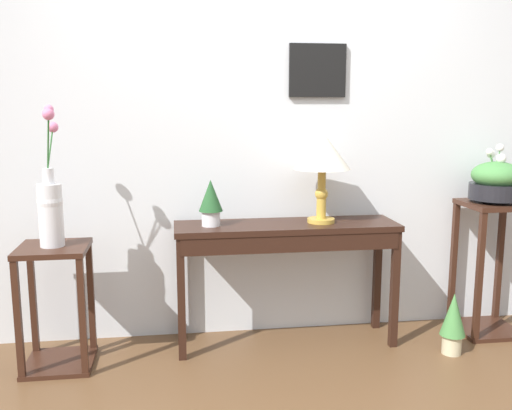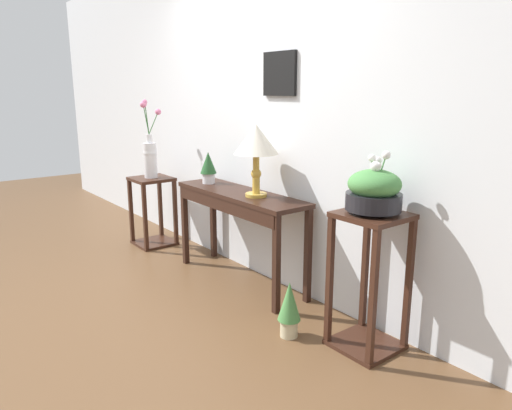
# 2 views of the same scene
# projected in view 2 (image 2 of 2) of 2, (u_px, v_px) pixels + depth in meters

# --- Properties ---
(ground_plane) EXTENTS (12.00, 12.00, 0.01)m
(ground_plane) POSITION_uv_depth(u_px,v_px,m) (94.00, 316.00, 3.40)
(ground_plane) COLOR brown
(back_wall_with_art) EXTENTS (9.00, 0.13, 2.80)m
(back_wall_with_art) POSITION_uv_depth(u_px,v_px,m) (258.00, 109.00, 3.95)
(back_wall_with_art) COLOR silver
(back_wall_with_art) RESTS_ON ground
(console_table) EXTENTS (1.34, 0.37, 0.76)m
(console_table) POSITION_uv_depth(u_px,v_px,m) (238.00, 206.00, 3.85)
(console_table) COLOR black
(console_table) RESTS_ON ground
(table_lamp) EXTENTS (0.34, 0.34, 0.55)m
(table_lamp) POSITION_uv_depth(u_px,v_px,m) (256.00, 143.00, 3.58)
(table_lamp) COLOR gold
(table_lamp) RESTS_ON console_table
(potted_plant_on_console) EXTENTS (0.14, 0.14, 0.27)m
(potted_plant_on_console) POSITION_uv_depth(u_px,v_px,m) (208.00, 166.00, 4.15)
(potted_plant_on_console) COLOR silver
(potted_plant_on_console) RESTS_ON console_table
(pedestal_stand_left) EXTENTS (0.38, 0.38, 0.70)m
(pedestal_stand_left) POSITION_uv_depth(u_px,v_px,m) (153.00, 211.00, 4.89)
(pedestal_stand_left) COLOR #381E14
(pedestal_stand_left) RESTS_ON ground
(flower_vase_tall_left) EXTENTS (0.14, 0.22, 0.77)m
(flower_vase_tall_left) POSITION_uv_depth(u_px,v_px,m) (150.00, 154.00, 4.75)
(flower_vase_tall_left) COLOR silver
(flower_vase_tall_left) RESTS_ON pedestal_stand_left
(pedestal_stand_right) EXTENTS (0.38, 0.38, 0.86)m
(pedestal_stand_right) POSITION_uv_depth(u_px,v_px,m) (369.00, 282.00, 2.89)
(pedestal_stand_right) COLOR #381E14
(pedestal_stand_right) RESTS_ON ground
(planter_bowl_wide_right) EXTENTS (0.32, 0.32, 0.36)m
(planter_bowl_wide_right) POSITION_uv_depth(u_px,v_px,m) (374.00, 191.00, 2.76)
(planter_bowl_wide_right) COLOR black
(planter_bowl_wide_right) RESTS_ON pedestal_stand_right
(potted_plant_floor) EXTENTS (0.15, 0.15, 0.38)m
(potted_plant_floor) POSITION_uv_depth(u_px,v_px,m) (289.00, 307.00, 3.06)
(potted_plant_floor) COLOR beige
(potted_plant_floor) RESTS_ON ground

